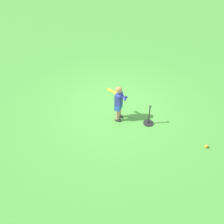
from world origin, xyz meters
name	(u,v)px	position (x,y,z in m)	size (l,w,h in m)	color
ground_plane	(116,109)	(0.00, 0.00, 0.00)	(40.00, 40.00, 0.00)	#479338
child_batter	(119,101)	(-0.31, 0.33, 0.65)	(0.64, 0.32, 1.08)	#232328
play_ball_near_batter	(206,146)	(-2.74, -0.12, 0.04)	(0.09, 0.09, 0.09)	orange
batting_tee	(148,121)	(-1.11, -0.01, 0.10)	(0.28, 0.28, 0.62)	black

